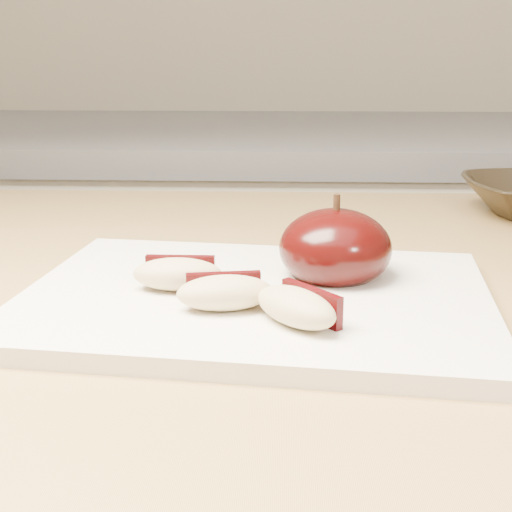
{
  "coord_description": "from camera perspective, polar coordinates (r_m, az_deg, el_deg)",
  "views": [
    {
      "loc": [
        -0.02,
        -0.05,
        1.07
      ],
      "look_at": [
        -0.03,
        0.41,
        0.94
      ],
      "focal_mm": 50.0,
      "sensor_mm": 36.0,
      "label": 1
    }
  ],
  "objects": [
    {
      "name": "back_cabinet",
      "position": [
        1.39,
        2.77,
        -9.28
      ],
      "size": [
        2.4,
        0.62,
        0.94
      ],
      "color": "silver",
      "rests_on": "ground"
    },
    {
      "name": "apple_wedge_a",
      "position": [
        0.49,
        -6.26,
        -1.41
      ],
      "size": [
        0.06,
        0.03,
        0.02
      ],
      "rotation": [
        0.0,
        0.0,
        -0.01
      ],
      "color": "tan",
      "rests_on": "cutting_board"
    },
    {
      "name": "apple_wedge_b",
      "position": [
        0.45,
        -2.51,
        -2.91
      ],
      "size": [
        0.07,
        0.04,
        0.02
      ],
      "rotation": [
        0.0,
        0.0,
        0.16
      ],
      "color": "tan",
      "rests_on": "cutting_board"
    },
    {
      "name": "apple_wedge_c",
      "position": [
        0.43,
        3.35,
        -4.05
      ],
      "size": [
        0.06,
        0.07,
        0.02
      ],
      "rotation": [
        0.0,
        0.0,
        -0.84
      ],
      "color": "tan",
      "rests_on": "cutting_board"
    },
    {
      "name": "apple_half",
      "position": [
        0.52,
        6.35,
        0.63
      ],
      "size": [
        0.08,
        0.08,
        0.07
      ],
      "rotation": [
        0.0,
        0.0,
        -0.02
      ],
      "color": "black",
      "rests_on": "cutting_board"
    },
    {
      "name": "cutting_board",
      "position": [
        0.49,
        -0.0,
        -3.5
      ],
      "size": [
        0.34,
        0.27,
        0.01
      ],
      "primitive_type": "cube",
      "rotation": [
        0.0,
        0.0,
        -0.11
      ],
      "color": "silver",
      "rests_on": "island_counter"
    }
  ]
}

